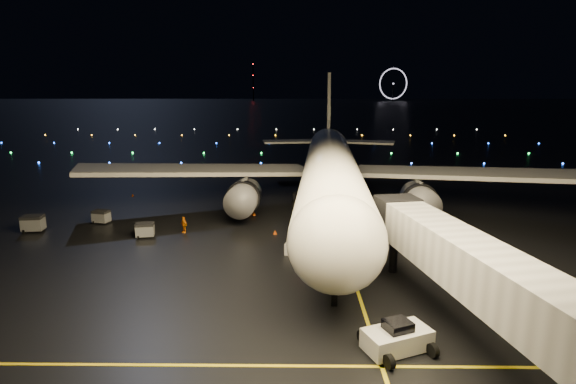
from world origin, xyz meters
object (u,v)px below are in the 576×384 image
pushback_tug (397,336)px  baggage_cart_1 (101,217)px  belt_loader (313,236)px  airliner (331,139)px  crew_c (184,225)px  baggage_cart_0 (145,230)px  baggage_cart_2 (33,224)px

pushback_tug → baggage_cart_1: size_ratio=2.20×
belt_loader → baggage_cart_1: belt_loader is taller
airliner → pushback_tug: bearing=-83.9°
crew_c → baggage_cart_1: 11.00m
belt_loader → baggage_cart_1: size_ratio=4.17×
pushback_tug → crew_c: 28.69m
pushback_tug → baggage_cart_0: 29.98m
baggage_cart_2 → airliner: bearing=10.7°
belt_loader → baggage_cart_2: (-30.13, 6.76, -0.89)m
baggage_cart_1 → belt_loader: bearing=-8.8°
airliner → crew_c: (-16.55, -10.92, -8.18)m
belt_loader → pushback_tug: bearing=-59.3°
baggage_cart_1 → baggage_cart_0: bearing=-23.2°
pushback_tug → baggage_cart_1: pushback_tug is taller
airliner → baggage_cart_1: 29.20m
crew_c → baggage_cart_2: 16.47m
airliner → baggage_cart_1: airliner is taller
airliner → baggage_cart_0: bearing=-144.4°
crew_c → baggage_cart_0: size_ratio=0.98×
pushback_tug → baggage_cart_1: (-28.34, 25.91, -0.17)m
belt_loader → crew_c: bearing=170.0°
airliner → baggage_cart_1: bearing=-160.8°
pushback_tug → crew_c: pushback_tug is taller
airliner → baggage_cart_2: 35.68m
crew_c → belt_loader: bearing=15.5°
baggage_cart_0 → airliner: bearing=21.5°
belt_loader → crew_c: size_ratio=4.16×
baggage_cart_0 → pushback_tug: bearing=-54.3°
belt_loader → baggage_cart_1: bearing=173.1°
belt_loader → baggage_cart_0: 18.08m
airliner → pushback_tug: size_ratio=16.45×
airliner → pushback_tug: 34.35m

